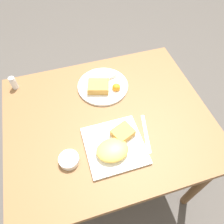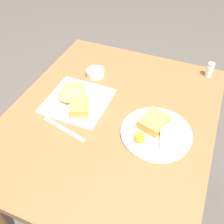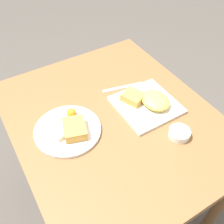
{
  "view_description": "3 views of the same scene",
  "coord_description": "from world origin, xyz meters",
  "px_view_note": "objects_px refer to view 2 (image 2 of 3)",
  "views": [
    {
      "loc": [
        -0.16,
        -0.6,
        1.63
      ],
      "look_at": [
        0.02,
        0.0,
        0.77
      ],
      "focal_mm": 35.0,
      "sensor_mm": 36.0,
      "label": 1
    },
    {
      "loc": [
        0.71,
        0.3,
        1.52
      ],
      "look_at": [
        0.02,
        0.01,
        0.77
      ],
      "focal_mm": 42.0,
      "sensor_mm": 36.0,
      "label": 2
    },
    {
      "loc": [
        -0.66,
        0.41,
        1.58
      ],
      "look_at": [
        0.0,
        0.01,
        0.77
      ],
      "focal_mm": 42.0,
      "sensor_mm": 36.0,
      "label": 3
    }
  ],
  "objects_px": {
    "sauce_ramekin": "(95,73)",
    "salt_shaker": "(210,71)",
    "plate_square_near": "(76,98)",
    "plate_oval_far": "(156,131)",
    "butter_knife": "(64,129)"
  },
  "relations": [
    {
      "from": "salt_shaker",
      "to": "sauce_ramekin",
      "type": "bearing_deg",
      "value": -68.22
    },
    {
      "from": "plate_oval_far",
      "to": "salt_shaker",
      "type": "xyz_separation_m",
      "value": [
        -0.46,
        0.14,
        0.02
      ]
    },
    {
      "from": "sauce_ramekin",
      "to": "plate_oval_far",
      "type": "bearing_deg",
      "value": 55.87
    },
    {
      "from": "sauce_ramekin",
      "to": "butter_knife",
      "type": "distance_m",
      "value": 0.37
    },
    {
      "from": "plate_square_near",
      "to": "butter_knife",
      "type": "relative_size",
      "value": 1.27
    },
    {
      "from": "sauce_ramekin",
      "to": "salt_shaker",
      "type": "bearing_deg",
      "value": 111.78
    },
    {
      "from": "plate_oval_far",
      "to": "sauce_ramekin",
      "type": "relative_size",
      "value": 3.16
    },
    {
      "from": "plate_oval_far",
      "to": "butter_knife",
      "type": "height_order",
      "value": "plate_oval_far"
    },
    {
      "from": "plate_oval_far",
      "to": "sauce_ramekin",
      "type": "height_order",
      "value": "plate_oval_far"
    },
    {
      "from": "sauce_ramekin",
      "to": "butter_knife",
      "type": "xyz_separation_m",
      "value": [
        0.37,
        0.03,
        -0.01
      ]
    },
    {
      "from": "sauce_ramekin",
      "to": "salt_shaker",
      "type": "height_order",
      "value": "salt_shaker"
    },
    {
      "from": "plate_square_near",
      "to": "sauce_ramekin",
      "type": "height_order",
      "value": "plate_square_near"
    },
    {
      "from": "plate_oval_far",
      "to": "sauce_ramekin",
      "type": "distance_m",
      "value": 0.45
    },
    {
      "from": "salt_shaker",
      "to": "plate_square_near",
      "type": "bearing_deg",
      "value": -50.96
    },
    {
      "from": "plate_square_near",
      "to": "plate_oval_far",
      "type": "relative_size",
      "value": 0.94
    }
  ]
}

